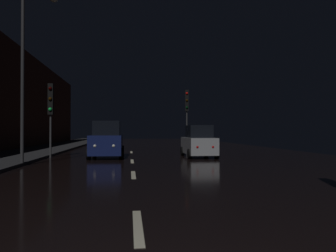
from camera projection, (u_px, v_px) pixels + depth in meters
ground at (131, 151)px, 27.17m from camera, size 26.90×84.00×0.02m
sidewalk_left at (37, 151)px, 26.36m from camera, size 4.40×84.00×0.15m
lane_centerline at (133, 166)px, 15.63m from camera, size 0.16×22.45×0.01m
traffic_light_far_left at (51, 104)px, 20.79m from camera, size 0.32×0.46×4.52m
traffic_light_far_right at (187, 106)px, 30.38m from camera, size 0.35×0.48×5.28m
streetlamp_overhead at (32, 52)px, 16.03m from camera, size 1.70×0.44×8.21m
car_approaching_headlights at (107, 141)px, 20.94m from camera, size 2.04×4.43×2.23m
car_parked_right_far at (199, 142)px, 21.24m from camera, size 1.81×3.92×1.98m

